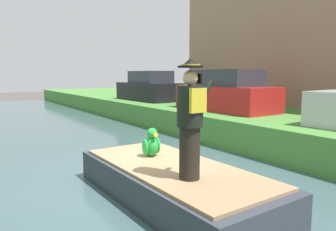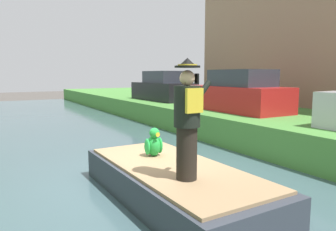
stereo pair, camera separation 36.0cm
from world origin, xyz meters
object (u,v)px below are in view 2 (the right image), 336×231
at_px(parrot_plush, 154,144).
at_px(parked_car_dark, 163,88).
at_px(parked_car_red, 238,94).
at_px(person_pirate, 187,120).
at_px(boat, 173,182).

xyz_separation_m(parrot_plush, parked_car_dark, (5.20, 8.97, 0.66)).
relative_size(parrot_plush, parked_car_dark, 0.14).
bearing_deg(parked_car_red, parrot_plush, -147.54).
bearing_deg(parrot_plush, parked_car_dark, 59.89).
distance_m(parrot_plush, parked_car_red, 6.20).
xyz_separation_m(person_pirate, parked_car_dark, (5.40, 10.46, -0.02)).
height_order(person_pirate, parrot_plush, person_pirate).
distance_m(parked_car_red, parked_car_dark, 5.66).
relative_size(boat, parrot_plush, 7.42).
height_order(boat, parked_car_red, parked_car_red).
relative_size(boat, parked_car_dark, 1.04).
distance_m(boat, parked_car_dark, 11.11).
bearing_deg(person_pirate, parked_car_dark, 51.48).
distance_m(boat, person_pirate, 1.44).
bearing_deg(boat, parrot_plush, 89.35).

